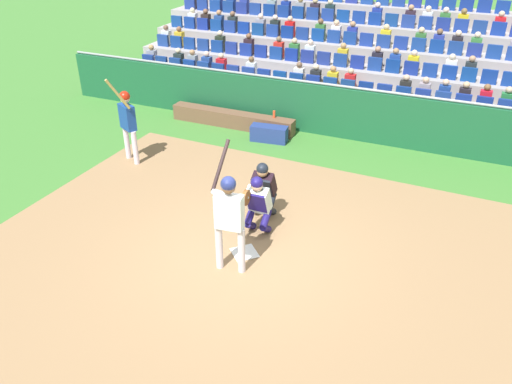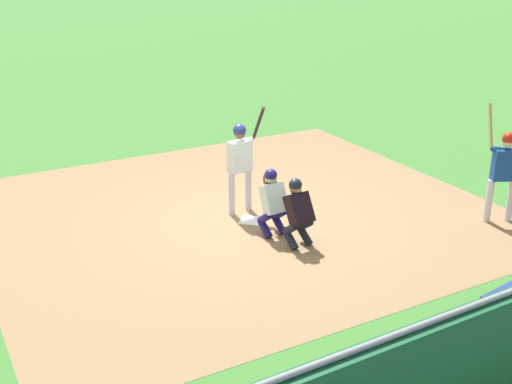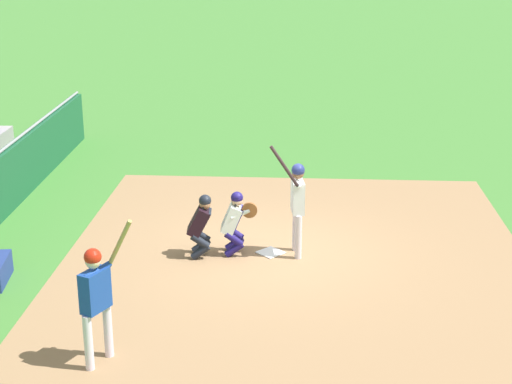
{
  "view_description": "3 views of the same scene",
  "coord_description": "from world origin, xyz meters",
  "px_view_note": "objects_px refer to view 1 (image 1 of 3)",
  "views": [
    {
      "loc": [
        -3.27,
        6.95,
        5.69
      ],
      "look_at": [
        0.12,
        -0.81,
        0.86
      ],
      "focal_mm": 36.0,
      "sensor_mm": 36.0,
      "label": 1
    },
    {
      "loc": [
        -5.74,
        -10.07,
        5.14
      ],
      "look_at": [
        -0.16,
        -0.45,
        0.8
      ],
      "focal_mm": 45.23,
      "sensor_mm": 36.0,
      "label": 2
    },
    {
      "loc": [
        14.2,
        0.28,
        6.04
      ],
      "look_at": [
        -0.46,
        -0.3,
        1.11
      ],
      "focal_mm": 54.98,
      "sensor_mm": 36.0,
      "label": 3
    }
  ],
  "objects_px": {
    "on_deck_batter": "(127,119)",
    "home_plate_marker": "(245,253)",
    "batter_at_plate": "(229,213)",
    "home_plate_umpire": "(264,187)",
    "catcher_crouching": "(257,202)",
    "water_bottle_on_bench": "(274,114)",
    "dugout_bench": "(232,119)",
    "equipment_duffel_bag": "(269,134)"
  },
  "relations": [
    {
      "from": "home_plate_marker",
      "to": "water_bottle_on_bench",
      "type": "xyz_separation_m",
      "value": [
        1.62,
        -5.5,
        0.53
      ]
    },
    {
      "from": "equipment_duffel_bag",
      "to": "on_deck_batter",
      "type": "xyz_separation_m",
      "value": [
        2.66,
        2.49,
        0.92
      ]
    },
    {
      "from": "dugout_bench",
      "to": "on_deck_batter",
      "type": "bearing_deg",
      "value": 66.63
    },
    {
      "from": "batter_at_plate",
      "to": "on_deck_batter",
      "type": "xyz_separation_m",
      "value": [
        4.14,
        -2.9,
        -0.03
      ]
    },
    {
      "from": "catcher_crouching",
      "to": "water_bottle_on_bench",
      "type": "height_order",
      "value": "catcher_crouching"
    },
    {
      "from": "dugout_bench",
      "to": "water_bottle_on_bench",
      "type": "bearing_deg",
      "value": -177.01
    },
    {
      "from": "dugout_bench",
      "to": "equipment_duffel_bag",
      "type": "xyz_separation_m",
      "value": [
        -1.35,
        0.54,
        -0.0
      ]
    },
    {
      "from": "water_bottle_on_bench",
      "to": "catcher_crouching",
      "type": "bearing_deg",
      "value": 108.17
    },
    {
      "from": "batter_at_plate",
      "to": "catcher_crouching",
      "type": "xyz_separation_m",
      "value": [
        0.0,
        -1.2,
        -0.44
      ]
    },
    {
      "from": "catcher_crouching",
      "to": "water_bottle_on_bench",
      "type": "relative_size",
      "value": 6.37
    },
    {
      "from": "home_plate_umpire",
      "to": "equipment_duffel_bag",
      "type": "relative_size",
      "value": 1.29
    },
    {
      "from": "on_deck_batter",
      "to": "home_plate_marker",
      "type": "bearing_deg",
      "value": 150.19
    },
    {
      "from": "home_plate_marker",
      "to": "water_bottle_on_bench",
      "type": "bearing_deg",
      "value": -73.55
    },
    {
      "from": "home_plate_umpire",
      "to": "dugout_bench",
      "type": "distance_m",
      "value": 4.92
    },
    {
      "from": "equipment_duffel_bag",
      "to": "on_deck_batter",
      "type": "height_order",
      "value": "on_deck_batter"
    },
    {
      "from": "batter_at_plate",
      "to": "on_deck_batter",
      "type": "distance_m",
      "value": 5.06
    },
    {
      "from": "home_plate_umpire",
      "to": "on_deck_batter",
      "type": "relative_size",
      "value": 0.57
    },
    {
      "from": "water_bottle_on_bench",
      "to": "batter_at_plate",
      "type": "bearing_deg",
      "value": 104.75
    },
    {
      "from": "batter_at_plate",
      "to": "equipment_duffel_bag",
      "type": "relative_size",
      "value": 2.3
    },
    {
      "from": "catcher_crouching",
      "to": "water_bottle_on_bench",
      "type": "distance_m",
      "value": 5.06
    },
    {
      "from": "equipment_duffel_bag",
      "to": "home_plate_marker",
      "type": "bearing_deg",
      "value": 100.49
    },
    {
      "from": "home_plate_umpire",
      "to": "on_deck_batter",
      "type": "height_order",
      "value": "on_deck_batter"
    },
    {
      "from": "home_plate_marker",
      "to": "catcher_crouching",
      "type": "height_order",
      "value": "catcher_crouching"
    },
    {
      "from": "dugout_bench",
      "to": "on_deck_batter",
      "type": "distance_m",
      "value": 3.43
    },
    {
      "from": "home_plate_umpire",
      "to": "dugout_bench",
      "type": "bearing_deg",
      "value": -56.68
    },
    {
      "from": "equipment_duffel_bag",
      "to": "on_deck_batter",
      "type": "relative_size",
      "value": 0.44
    },
    {
      "from": "home_plate_umpire",
      "to": "on_deck_batter",
      "type": "xyz_separation_m",
      "value": [
        4.0,
        -1.06,
        0.44
      ]
    },
    {
      "from": "home_plate_marker",
      "to": "batter_at_plate",
      "type": "bearing_deg",
      "value": 85.14
    },
    {
      "from": "dugout_bench",
      "to": "home_plate_marker",
      "type": "bearing_deg",
      "value": 117.91
    },
    {
      "from": "home_plate_marker",
      "to": "water_bottle_on_bench",
      "type": "height_order",
      "value": "water_bottle_on_bench"
    },
    {
      "from": "dugout_bench",
      "to": "water_bottle_on_bench",
      "type": "height_order",
      "value": "water_bottle_on_bench"
    },
    {
      "from": "home_plate_umpire",
      "to": "on_deck_batter",
      "type": "bearing_deg",
      "value": -14.87
    },
    {
      "from": "batter_at_plate",
      "to": "home_plate_umpire",
      "type": "height_order",
      "value": "batter_at_plate"
    },
    {
      "from": "home_plate_marker",
      "to": "on_deck_batter",
      "type": "relative_size",
      "value": 0.2
    },
    {
      "from": "home_plate_marker",
      "to": "equipment_duffel_bag",
      "type": "bearing_deg",
      "value": -72.72
    },
    {
      "from": "dugout_bench",
      "to": "water_bottle_on_bench",
      "type": "relative_size",
      "value": 18.25
    },
    {
      "from": "catcher_crouching",
      "to": "water_bottle_on_bench",
      "type": "xyz_separation_m",
      "value": [
        1.58,
        -4.8,
        -0.18
      ]
    },
    {
      "from": "water_bottle_on_bench",
      "to": "dugout_bench",
      "type": "bearing_deg",
      "value": 2.99
    },
    {
      "from": "home_plate_marker",
      "to": "equipment_duffel_bag",
      "type": "xyz_separation_m",
      "value": [
        1.52,
        -4.89,
        0.2
      ]
    },
    {
      "from": "home_plate_marker",
      "to": "home_plate_umpire",
      "type": "distance_m",
      "value": 1.51
    },
    {
      "from": "catcher_crouching",
      "to": "dugout_bench",
      "type": "distance_m",
      "value": 5.54
    },
    {
      "from": "home_plate_umpire",
      "to": "water_bottle_on_bench",
      "type": "bearing_deg",
      "value": -70.93
    }
  ]
}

